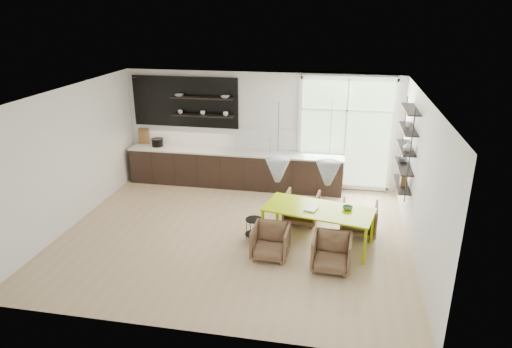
# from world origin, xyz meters

# --- Properties ---
(room) EXTENTS (7.02, 6.01, 2.91)m
(room) POSITION_xyz_m (0.58, 1.10, 1.46)
(room) COLOR tan
(room) RESTS_ON ground
(kitchen_run) EXTENTS (5.54, 0.69, 2.75)m
(kitchen_run) POSITION_xyz_m (-0.70, 2.69, 0.60)
(kitchen_run) COLOR black
(kitchen_run) RESTS_ON ground
(right_shelving) EXTENTS (0.26, 1.22, 1.90)m
(right_shelving) POSITION_xyz_m (3.36, 1.17, 1.65)
(right_shelving) COLOR black
(right_shelving) RESTS_ON ground
(dining_table) EXTENTS (2.23, 1.35, 0.76)m
(dining_table) POSITION_xyz_m (1.70, -0.06, 0.71)
(dining_table) COLOR #A8CF00
(dining_table) RESTS_ON ground
(armchair_back_left) EXTENTS (0.77, 0.79, 0.66)m
(armchair_back_left) POSITION_xyz_m (1.30, 0.89, 0.33)
(armchair_back_left) COLOR brown
(armchair_back_left) RESTS_ON ground
(armchair_back_right) EXTENTS (0.76, 0.78, 0.67)m
(armchair_back_right) POSITION_xyz_m (2.51, 0.53, 0.34)
(armchair_back_right) COLOR brown
(armchair_back_right) RESTS_ON ground
(armchair_front_left) EXTENTS (0.69, 0.71, 0.62)m
(armchair_front_left) POSITION_xyz_m (0.87, -0.71, 0.31)
(armchair_front_left) COLOR brown
(armchair_front_left) RESTS_ON ground
(armchair_front_right) EXTENTS (0.72, 0.73, 0.64)m
(armchair_front_right) POSITION_xyz_m (2.00, -0.92, 0.32)
(armchair_front_right) COLOR brown
(armchair_front_right) RESTS_ON ground
(wire_stool) EXTENTS (0.37, 0.37, 0.46)m
(wire_stool) POSITION_xyz_m (0.45, -0.14, 0.30)
(wire_stool) COLOR black
(wire_stool) RESTS_ON ground
(table_book) EXTENTS (0.30, 0.35, 0.03)m
(table_book) POSITION_xyz_m (1.45, -0.07, 0.77)
(table_book) COLOR white
(table_book) RESTS_ON dining_table
(table_bowl) EXTENTS (0.21, 0.21, 0.06)m
(table_bowl) POSITION_xyz_m (2.25, 0.01, 0.79)
(table_bowl) COLOR #3F7042
(table_bowl) RESTS_ON dining_table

